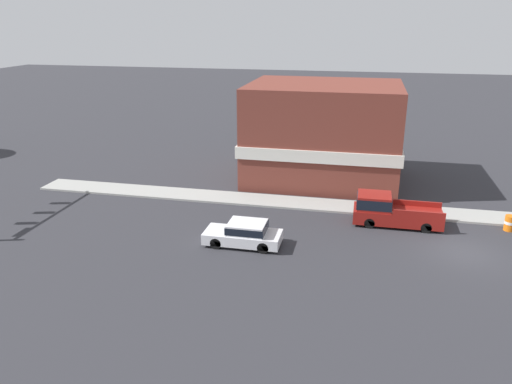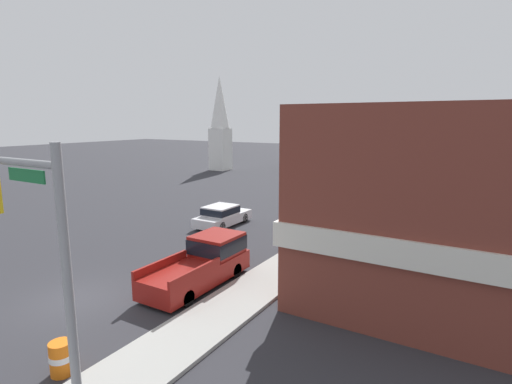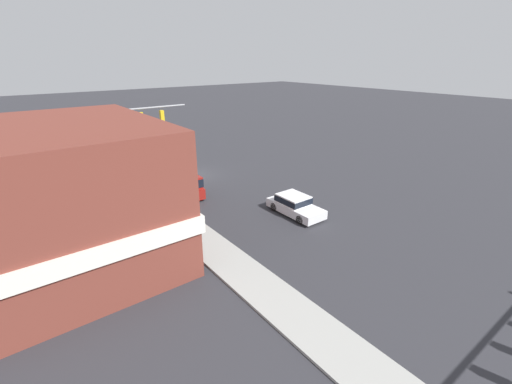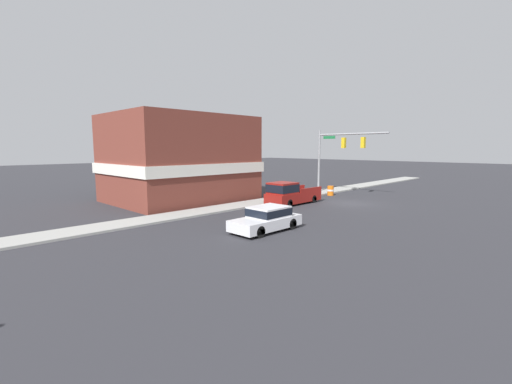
{
  "view_description": "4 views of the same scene",
  "coord_description": "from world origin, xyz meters",
  "views": [
    {
      "loc": [
        -27.26,
        6.01,
        12.5
      ],
      "look_at": [
        -1.14,
        11.77,
        3.12
      ],
      "focal_mm": 35.0,
      "sensor_mm": 36.0,
      "label": 1
    },
    {
      "loc": [
        13.92,
        -9.19,
        7.15
      ],
      "look_at": [
        1.31,
        11.91,
        2.69
      ],
      "focal_mm": 28.0,
      "sensor_mm": 36.0,
      "label": 2
    },
    {
      "loc": [
        14.42,
        28.75,
        10.72
      ],
      "look_at": [
        0.43,
        10.44,
        1.62
      ],
      "focal_mm": 24.0,
      "sensor_mm": 36.0,
      "label": 3
    },
    {
      "loc": [
        -14.97,
        26.74,
        4.81
      ],
      "look_at": [
        0.54,
        11.03,
        1.96
      ],
      "focal_mm": 24.0,
      "sensor_mm": 36.0,
      "label": 4
    }
  ],
  "objects": [
    {
      "name": "construction_barrel",
      "position": [
        3.9,
        -3.2,
        0.49
      ],
      "size": [
        0.65,
        0.65,
        0.97
      ],
      "color": "orange",
      "rests_on": "ground"
    },
    {
      "name": "corner_brick_building",
      "position": [
        12.15,
        9.2,
        3.75
      ],
      "size": [
        9.81,
        12.06,
        7.67
      ],
      "color": "brown",
      "rests_on": "ground"
    },
    {
      "name": "near_signal_assembly",
      "position": [
        3.64,
        -4.16,
        4.85
      ],
      "size": [
        7.62,
        0.49,
        6.69
      ],
      "color": "gray",
      "rests_on": "ground"
    },
    {
      "name": "car_lead",
      "position": [
        -1.66,
        12.34,
        0.74
      ],
      "size": [
        1.9,
        4.44,
        1.42
      ],
      "color": "black",
      "rests_on": "ground"
    },
    {
      "name": "sidewalk_curb",
      "position": [
        5.7,
        0.0,
        0.07
      ],
      "size": [
        2.4,
        60.0,
        0.14
      ],
      "color": "#9E9E99",
      "rests_on": "ground"
    },
    {
      "name": "pickup_truck_parked",
      "position": [
        3.31,
        4.13,
        0.96
      ],
      "size": [
        1.99,
        5.48,
        1.96
      ],
      "color": "black",
      "rests_on": "ground"
    },
    {
      "name": "ground_plane",
      "position": [
        0.0,
        0.0,
        0.0
      ],
      "size": [
        200.0,
        200.0,
        0.0
      ],
      "primitive_type": "plane",
      "color": "#2D2D33"
    }
  ]
}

